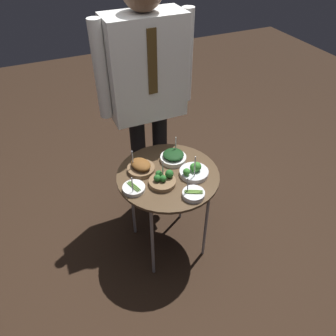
{
  "coord_description": "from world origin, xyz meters",
  "views": [
    {
      "loc": [
        -0.62,
        -1.41,
        2.02
      ],
      "look_at": [
        0.0,
        0.0,
        0.73
      ],
      "focal_mm": 35.0,
      "sensor_mm": 36.0,
      "label": 1
    }
  ],
  "objects_px": {
    "bowl_roast_near_rim": "(141,167)",
    "bowl_asparagus_back_left": "(134,188)",
    "bowl_spinach_front_center": "(173,157)",
    "bowl_broccoli_center": "(163,180)",
    "serving_cart": "(168,180)",
    "bowl_broccoli_front_right": "(194,171)",
    "waiter_figure": "(146,80)",
    "bowl_asparagus_front_left": "(193,194)"
  },
  "relations": [
    {
      "from": "serving_cart",
      "to": "bowl_asparagus_front_left",
      "type": "height_order",
      "value": "bowl_asparagus_front_left"
    },
    {
      "from": "bowl_spinach_front_center",
      "to": "waiter_figure",
      "type": "height_order",
      "value": "waiter_figure"
    },
    {
      "from": "bowl_roast_near_rim",
      "to": "bowl_broccoli_front_right",
      "type": "height_order",
      "value": "bowl_broccoli_front_right"
    },
    {
      "from": "bowl_broccoli_center",
      "to": "bowl_asparagus_front_left",
      "type": "distance_m",
      "value": 0.21
    },
    {
      "from": "bowl_roast_near_rim",
      "to": "bowl_broccoli_front_right",
      "type": "bearing_deg",
      "value": -30.26
    },
    {
      "from": "waiter_figure",
      "to": "bowl_broccoli_center",
      "type": "bearing_deg",
      "value": -101.81
    },
    {
      "from": "serving_cart",
      "to": "bowl_roast_near_rim",
      "type": "distance_m",
      "value": 0.19
    },
    {
      "from": "bowl_roast_near_rim",
      "to": "bowl_asparagus_front_left",
      "type": "height_order",
      "value": "bowl_roast_near_rim"
    },
    {
      "from": "bowl_spinach_front_center",
      "to": "bowl_asparagus_back_left",
      "type": "bearing_deg",
      "value": -153.77
    },
    {
      "from": "serving_cart",
      "to": "bowl_roast_near_rim",
      "type": "relative_size",
      "value": 3.93
    },
    {
      "from": "bowl_broccoli_center",
      "to": "waiter_figure",
      "type": "bearing_deg",
      "value": 78.19
    },
    {
      "from": "bowl_asparagus_back_left",
      "to": "bowl_broccoli_front_right",
      "type": "distance_m",
      "value": 0.39
    },
    {
      "from": "serving_cart",
      "to": "bowl_asparagus_front_left",
      "type": "distance_m",
      "value": 0.25
    },
    {
      "from": "bowl_broccoli_front_right",
      "to": "waiter_figure",
      "type": "xyz_separation_m",
      "value": [
        -0.1,
        0.51,
        0.4
      ]
    },
    {
      "from": "bowl_roast_near_rim",
      "to": "bowl_asparagus_back_left",
      "type": "bearing_deg",
      "value": -123.88
    },
    {
      "from": "bowl_spinach_front_center",
      "to": "bowl_broccoli_center",
      "type": "bearing_deg",
      "value": -130.36
    },
    {
      "from": "bowl_roast_near_rim",
      "to": "bowl_broccoli_front_right",
      "type": "relative_size",
      "value": 0.96
    },
    {
      "from": "bowl_asparagus_front_left",
      "to": "bowl_broccoli_front_right",
      "type": "bearing_deg",
      "value": 62.13
    },
    {
      "from": "serving_cart",
      "to": "waiter_figure",
      "type": "distance_m",
      "value": 0.65
    },
    {
      "from": "bowl_broccoli_center",
      "to": "bowl_roast_near_rim",
      "type": "distance_m",
      "value": 0.18
    },
    {
      "from": "bowl_roast_near_rim",
      "to": "bowl_broccoli_center",
      "type": "bearing_deg",
      "value": -64.31
    },
    {
      "from": "waiter_figure",
      "to": "bowl_spinach_front_center",
      "type": "bearing_deg",
      "value": -82.21
    },
    {
      "from": "serving_cart",
      "to": "bowl_broccoli_center",
      "type": "bearing_deg",
      "value": -134.43
    },
    {
      "from": "bowl_asparagus_back_left",
      "to": "bowl_asparagus_front_left",
      "type": "xyz_separation_m",
      "value": [
        0.3,
        -0.19,
        0.0
      ]
    },
    {
      "from": "bowl_broccoli_front_right",
      "to": "bowl_broccoli_center",
      "type": "bearing_deg",
      "value": 178.92
    },
    {
      "from": "serving_cart",
      "to": "bowl_spinach_front_center",
      "type": "relative_size",
      "value": 3.99
    },
    {
      "from": "bowl_broccoli_center",
      "to": "waiter_figure",
      "type": "relative_size",
      "value": 0.09
    },
    {
      "from": "waiter_figure",
      "to": "serving_cart",
      "type": "bearing_deg",
      "value": -95.47
    },
    {
      "from": "bowl_spinach_front_center",
      "to": "waiter_figure",
      "type": "bearing_deg",
      "value": 97.79
    },
    {
      "from": "bowl_asparagus_back_left",
      "to": "waiter_figure",
      "type": "bearing_deg",
      "value": 59.98
    },
    {
      "from": "bowl_asparagus_back_left",
      "to": "bowl_roast_near_rim",
      "type": "bearing_deg",
      "value": 56.12
    },
    {
      "from": "serving_cart",
      "to": "bowl_roast_near_rim",
      "type": "height_order",
      "value": "bowl_roast_near_rim"
    },
    {
      "from": "bowl_broccoli_front_right",
      "to": "waiter_figure",
      "type": "distance_m",
      "value": 0.66
    },
    {
      "from": "serving_cart",
      "to": "bowl_spinach_front_center",
      "type": "distance_m",
      "value": 0.16
    },
    {
      "from": "bowl_asparagus_back_left",
      "to": "waiter_figure",
      "type": "height_order",
      "value": "waiter_figure"
    },
    {
      "from": "bowl_asparagus_back_left",
      "to": "bowl_broccoli_center",
      "type": "bearing_deg",
      "value": -5.01
    },
    {
      "from": "serving_cart",
      "to": "bowl_spinach_front_center",
      "type": "xyz_separation_m",
      "value": [
        0.09,
        0.11,
        0.08
      ]
    },
    {
      "from": "bowl_broccoli_center",
      "to": "bowl_broccoli_front_right",
      "type": "height_order",
      "value": "bowl_broccoli_front_right"
    },
    {
      "from": "bowl_broccoli_center",
      "to": "bowl_spinach_front_center",
      "type": "distance_m",
      "value": 0.23
    },
    {
      "from": "serving_cart",
      "to": "bowl_roast_near_rim",
      "type": "bearing_deg",
      "value": 145.28
    },
    {
      "from": "bowl_spinach_front_center",
      "to": "bowl_roast_near_rim",
      "type": "height_order",
      "value": "bowl_spinach_front_center"
    },
    {
      "from": "bowl_asparagus_back_left",
      "to": "bowl_broccoli_front_right",
      "type": "xyz_separation_m",
      "value": [
        0.39,
        -0.02,
        0.01
      ]
    }
  ]
}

